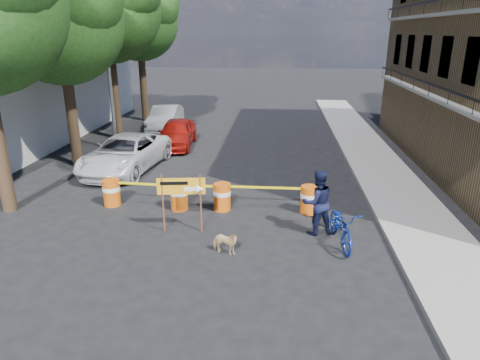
% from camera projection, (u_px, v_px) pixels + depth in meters
% --- Properties ---
extents(ground, '(120.00, 120.00, 0.00)m').
position_uv_depth(ground, '(205.00, 248.00, 11.59)').
color(ground, black).
rests_on(ground, ground).
extents(sidewalk_east, '(2.40, 40.00, 0.15)m').
position_uv_depth(sidewalk_east, '(387.00, 180.00, 16.68)').
color(sidewalk_east, gray).
rests_on(sidewalk_east, ground).
extents(tree_mid_a, '(5.25, 5.00, 8.68)m').
position_uv_depth(tree_mid_a, '(61.00, 19.00, 16.76)').
color(tree_mid_a, '#332316').
rests_on(tree_mid_a, ground).
extents(tree_mid_b, '(5.67, 5.40, 9.62)m').
position_uv_depth(tree_mid_b, '(108.00, 7.00, 21.23)').
color(tree_mid_b, '#332316').
rests_on(tree_mid_b, ground).
extents(tree_far, '(5.04, 4.80, 8.84)m').
position_uv_depth(tree_far, '(140.00, 20.00, 26.09)').
color(tree_far, '#332316').
rests_on(tree_far, ground).
extents(streetlamp, '(1.25, 0.18, 8.00)m').
position_uv_depth(streetlamp, '(109.00, 58.00, 19.58)').
color(streetlamp, gray).
rests_on(streetlamp, ground).
extents(barrel_far_left, '(0.58, 0.58, 0.90)m').
position_uv_depth(barrel_far_left, '(112.00, 192.00, 14.29)').
color(barrel_far_left, '#CB590B').
rests_on(barrel_far_left, ground).
extents(barrel_mid_left, '(0.58, 0.58, 0.90)m').
position_uv_depth(barrel_mid_left, '(179.00, 196.00, 13.96)').
color(barrel_mid_left, '#CB590B').
rests_on(barrel_mid_left, ground).
extents(barrel_mid_right, '(0.58, 0.58, 0.90)m').
position_uv_depth(barrel_mid_right, '(222.00, 196.00, 13.92)').
color(barrel_mid_right, '#CB590B').
rests_on(barrel_mid_right, ground).
extents(barrel_far_right, '(0.58, 0.58, 0.90)m').
position_uv_depth(barrel_far_right, '(309.00, 199.00, 13.70)').
color(barrel_far_right, '#CB590B').
rests_on(barrel_far_right, ground).
extents(detour_sign, '(1.36, 0.30, 1.76)m').
position_uv_depth(detour_sign, '(187.00, 191.00, 12.11)').
color(detour_sign, '#592D19').
rests_on(detour_sign, ground).
extents(pedestrian, '(1.12, 0.99, 1.92)m').
position_uv_depth(pedestrian, '(317.00, 202.00, 12.14)').
color(pedestrian, black).
rests_on(pedestrian, ground).
extents(bicycle, '(0.86, 1.18, 2.08)m').
position_uv_depth(bicycle, '(343.00, 209.00, 11.49)').
color(bicycle, navy).
rests_on(bicycle, ground).
extents(dog, '(0.84, 0.57, 0.65)m').
position_uv_depth(dog, '(225.00, 243.00, 11.18)').
color(dog, '#DAB87D').
rests_on(dog, ground).
extents(suv_white, '(3.04, 5.45, 1.44)m').
position_uv_depth(suv_white, '(125.00, 153.00, 17.88)').
color(suv_white, silver).
rests_on(suv_white, ground).
extents(sedan_red, '(1.88, 4.18, 1.39)m').
position_uv_depth(sedan_red, '(177.00, 133.00, 21.54)').
color(sedan_red, '#A0140D').
rests_on(sedan_red, ground).
extents(sedan_silver, '(1.61, 4.29, 1.40)m').
position_uv_depth(sedan_silver, '(166.00, 118.00, 25.40)').
color(sedan_silver, silver).
rests_on(sedan_silver, ground).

